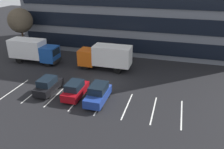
# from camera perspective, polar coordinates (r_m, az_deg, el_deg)

# --- Properties ---
(ground_plane) EXTENTS (120.00, 120.00, 0.00)m
(ground_plane) POSITION_cam_1_polar(r_m,az_deg,el_deg) (29.55, -2.47, -2.45)
(ground_plane) COLOR black
(lot_markings) EXTENTS (19.74, 5.40, 0.01)m
(lot_markings) POSITION_cam_1_polar(r_m,az_deg,el_deg) (26.13, -5.35, -6.32)
(lot_markings) COLOR silver
(lot_markings) RESTS_ON ground_plane
(box_truck_blue) EXTENTS (7.77, 2.57, 3.60)m
(box_truck_blue) POSITION_cam_1_polar(r_m,az_deg,el_deg) (38.06, -18.72, 5.73)
(box_truck_blue) COLOR #194799
(box_truck_blue) RESTS_ON ground_plane
(box_truck_orange) EXTENTS (7.72, 2.56, 3.58)m
(box_truck_orange) POSITION_cam_1_polar(r_m,az_deg,el_deg) (33.40, -1.56, 4.53)
(box_truck_orange) COLOR #D85914
(box_truck_orange) RESTS_ON ground_plane
(suv_black) EXTENTS (1.76, 4.15, 1.87)m
(suv_black) POSITION_cam_1_polar(r_m,az_deg,el_deg) (28.31, -15.37, -2.55)
(suv_black) COLOR black
(suv_black) RESTS_ON ground_plane
(suv_maroon) EXTENTS (1.76, 4.16, 1.88)m
(suv_maroon) POSITION_cam_1_polar(r_m,az_deg,el_deg) (26.63, -8.98, -3.69)
(suv_maroon) COLOR maroon
(suv_maroon) RESTS_ON ground_plane
(suv_navy) EXTENTS (1.86, 4.40, 1.99)m
(suv_navy) POSITION_cam_1_polar(r_m,az_deg,el_deg) (25.41, -3.41, -4.71)
(suv_navy) COLOR navy
(suv_navy) RESTS_ON ground_plane
(bare_tree) EXTENTS (4.07, 4.07, 7.64)m
(bare_tree) POSITION_cam_1_polar(r_m,az_deg,el_deg) (42.66, -21.54, 12.17)
(bare_tree) COLOR #473323
(bare_tree) RESTS_ON ground_plane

